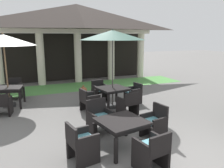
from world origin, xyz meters
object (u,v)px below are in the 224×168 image
at_px(patio_chair_mid_right_east, 155,123).
at_px(patio_chair_near_foreground_east, 134,94).
at_px(patio_chair_near_foreground_west, 89,101).
at_px(patio_chair_mid_right_south, 152,151).
at_px(patio_table_mid_right, 122,124).
at_px(patio_chair_far_back_north, 14,89).
at_px(patio_chair_far_back_south, 2,105).
at_px(patio_umbrella_far_back, 3,40).
at_px(patio_chair_near_foreground_north, 100,91).
at_px(patio_table_far_back, 8,89).
at_px(patio_chair_mid_right_north, 100,118).
at_px(patio_chair_near_foreground_south, 128,103).
at_px(terracotta_urn, 83,90).
at_px(patio_umbrella_near_foreground, 113,36).
at_px(patio_chair_mid_right_west, 81,143).
at_px(patio_table_near_foreground, 113,90).

bearing_deg(patio_chair_mid_right_east, patio_chair_near_foreground_east, -27.95).
bearing_deg(patio_chair_near_foreground_west, patio_chair_mid_right_south, -7.25).
relative_size(patio_table_mid_right, patio_chair_mid_right_south, 1.44).
bearing_deg(patio_chair_near_foreground_west, patio_chair_far_back_north, -148.32).
distance_m(patio_chair_near_foreground_east, patio_chair_far_back_south, 4.79).
distance_m(patio_chair_mid_right_east, patio_umbrella_far_back, 6.11).
xyz_separation_m(patio_chair_near_foreground_north, patio_table_far_back, (-3.46, 0.66, 0.25)).
relative_size(patio_chair_near_foreground_east, patio_chair_far_back_north, 0.90).
relative_size(patio_chair_mid_right_east, patio_umbrella_far_back, 0.32).
relative_size(patio_chair_mid_right_north, patio_umbrella_far_back, 0.33).
bearing_deg(patio_chair_near_foreground_south, terracotta_urn, 91.71).
bearing_deg(patio_chair_near_foreground_south, patio_chair_mid_right_east, -103.84).
bearing_deg(patio_chair_near_foreground_north, patio_chair_far_back_north, -36.73).
bearing_deg(patio_chair_near_foreground_east, patio_chair_mid_right_south, 147.33).
relative_size(patio_chair_mid_right_south, patio_chair_mid_right_north, 0.91).
relative_size(patio_chair_mid_right_north, patio_chair_far_back_north, 1.04).
distance_m(patio_chair_far_back_north, patio_chair_far_back_south, 2.13).
height_order(patio_chair_mid_right_east, patio_chair_mid_right_north, patio_chair_mid_right_north).
distance_m(patio_chair_near_foreground_west, patio_chair_far_back_north, 3.76).
xyz_separation_m(patio_umbrella_near_foreground, patio_table_far_back, (-3.61, 1.64, -1.98)).
bearing_deg(terracotta_urn, patio_chair_mid_right_south, -93.22).
bearing_deg(patio_chair_mid_right_north, patio_table_far_back, -66.19).
bearing_deg(patio_umbrella_far_back, patio_chair_near_foreground_south, -34.68).
relative_size(patio_umbrella_near_foreground, patio_chair_near_foreground_east, 3.66).
bearing_deg(patio_chair_far_back_south, patio_umbrella_far_back, 90.00).
relative_size(patio_table_mid_right, patio_chair_far_back_north, 1.36).
bearing_deg(patio_chair_mid_right_west, patio_chair_near_foreground_south, 124.90).
relative_size(patio_umbrella_near_foreground, patio_chair_mid_right_west, 3.40).
relative_size(patio_umbrella_near_foreground, terracotta_urn, 7.18).
relative_size(patio_chair_mid_right_north, patio_chair_far_back_south, 1.16).
bearing_deg(patio_table_near_foreground, patio_chair_far_back_north, 142.00).
xyz_separation_m(patio_umbrella_near_foreground, patio_chair_mid_right_south, (-0.85, -4.03, -2.23)).
bearing_deg(patio_chair_near_foreground_north, patio_chair_mid_right_south, 72.98).
height_order(patio_chair_near_foreground_south, patio_chair_mid_right_north, patio_chair_mid_right_north).
bearing_deg(patio_table_near_foreground, patio_chair_near_foreground_west, -170.82).
bearing_deg(patio_chair_near_foreground_south, patio_table_far_back, 136.14).
distance_m(patio_chair_mid_right_east, patio_table_far_back, 5.75).
bearing_deg(patio_chair_mid_right_east, patio_chair_near_foreground_south, -14.63).
xyz_separation_m(patio_chair_near_foreground_west, patio_chair_mid_right_west, (-1.08, -3.02, 0.02)).
height_order(patio_umbrella_near_foreground, patio_chair_far_back_north, patio_umbrella_near_foreground).
bearing_deg(patio_chair_mid_right_north, terracotta_urn, -109.45).
relative_size(patio_umbrella_far_back, terracotta_urn, 6.82).
height_order(patio_table_near_foreground, patio_chair_mid_right_west, patio_chair_mid_right_west).
relative_size(patio_umbrella_near_foreground, patio_table_far_back, 2.47).
xyz_separation_m(patio_umbrella_near_foreground, patio_chair_near_foreground_north, (-0.16, 0.97, -2.23)).
bearing_deg(patio_umbrella_far_back, patio_chair_mid_right_south, -63.96).
xyz_separation_m(patio_umbrella_near_foreground, patio_chair_mid_right_west, (-2.06, -3.18, -2.23)).
height_order(patio_table_far_back, terracotta_urn, patio_table_far_back).
relative_size(patio_table_near_foreground, patio_chair_mid_right_north, 1.27).
relative_size(patio_chair_near_foreground_north, patio_chair_near_foreground_west, 1.02).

